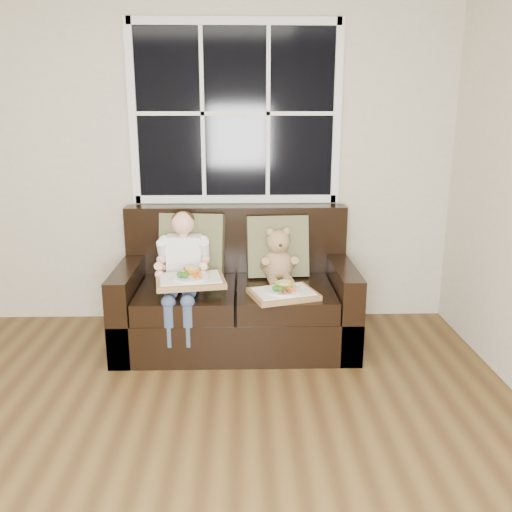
{
  "coord_description": "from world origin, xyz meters",
  "views": [
    {
      "loc": [
        0.59,
        -1.79,
        1.67
      ],
      "look_at": [
        0.68,
        1.85,
        0.69
      ],
      "focal_mm": 38.0,
      "sensor_mm": 36.0,
      "label": 1
    }
  ],
  "objects_px": {
    "child": "(183,262)",
    "tray_right": "(283,292)",
    "teddy_bear": "(278,258)",
    "tray_left": "(190,279)",
    "loveseat": "(236,300)"
  },
  "relations": [
    {
      "from": "loveseat",
      "to": "teddy_bear",
      "type": "bearing_deg",
      "value": 8.65
    },
    {
      "from": "loveseat",
      "to": "tray_left",
      "type": "bearing_deg",
      "value": -132.62
    },
    {
      "from": "tray_left",
      "to": "child",
      "type": "bearing_deg",
      "value": 98.57
    },
    {
      "from": "child",
      "to": "tray_left",
      "type": "bearing_deg",
      "value": -71.86
    },
    {
      "from": "loveseat",
      "to": "teddy_bear",
      "type": "height_order",
      "value": "loveseat"
    },
    {
      "from": "child",
      "to": "tray_left",
      "type": "height_order",
      "value": "child"
    },
    {
      "from": "loveseat",
      "to": "tray_left",
      "type": "distance_m",
      "value": 0.52
    },
    {
      "from": "loveseat",
      "to": "child",
      "type": "relative_size",
      "value": 2.08
    },
    {
      "from": "child",
      "to": "tray_left",
      "type": "xyz_separation_m",
      "value": [
        0.07,
        -0.21,
        -0.06
      ]
    },
    {
      "from": "child",
      "to": "tray_right",
      "type": "bearing_deg",
      "value": -17.7
    },
    {
      "from": "loveseat",
      "to": "child",
      "type": "xyz_separation_m",
      "value": [
        -0.37,
        -0.12,
        0.32
      ]
    },
    {
      "from": "child",
      "to": "teddy_bear",
      "type": "bearing_deg",
      "value": 13.51
    },
    {
      "from": "teddy_bear",
      "to": "tray_right",
      "type": "height_order",
      "value": "teddy_bear"
    },
    {
      "from": "loveseat",
      "to": "child",
      "type": "bearing_deg",
      "value": -162.6
    },
    {
      "from": "loveseat",
      "to": "tray_left",
      "type": "xyz_separation_m",
      "value": [
        -0.3,
        -0.33,
        0.27
      ]
    }
  ]
}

